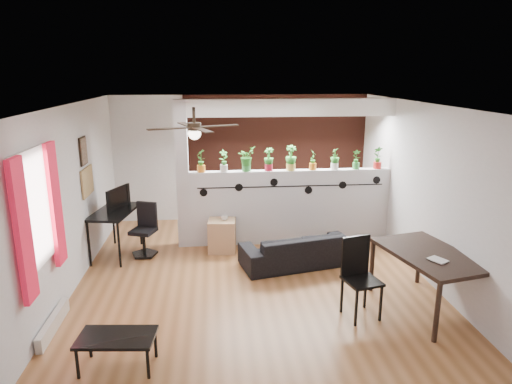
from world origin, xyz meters
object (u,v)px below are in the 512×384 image
at_px(potted_plant_2, 246,158).
at_px(office_chair, 145,233).
at_px(sofa, 298,250).
at_px(computer_desk, 115,215).
at_px(potted_plant_4, 291,157).
at_px(potted_plant_6, 335,158).
at_px(folding_chair, 359,270).
at_px(coffee_table, 117,339).
at_px(ceiling_fan, 194,129).
at_px(potted_plant_3, 269,159).
at_px(cube_shelf, 222,236).
at_px(potted_plant_8, 378,157).
at_px(potted_plant_5, 313,159).
at_px(cup, 225,218).
at_px(potted_plant_1, 224,160).
at_px(dining_table, 429,259).
at_px(potted_plant_0, 201,160).
at_px(potted_plant_7, 356,158).

xyz_separation_m(potted_plant_2, office_chair, (-1.76, -0.39, -1.19)).
bearing_deg(sofa, computer_desk, -25.99).
xyz_separation_m(potted_plant_4, potted_plant_6, (0.79, 0.00, -0.03)).
bearing_deg(folding_chair, computer_desk, 146.70).
bearing_deg(coffee_table, computer_desk, 101.29).
bearing_deg(office_chair, ceiling_fan, -55.92).
height_order(potted_plant_3, cube_shelf, potted_plant_3).
distance_m(potted_plant_2, sofa, 1.84).
height_order(potted_plant_6, folding_chair, potted_plant_6).
xyz_separation_m(ceiling_fan, computer_desk, (-1.44, 1.46, -1.60)).
height_order(potted_plant_8, office_chair, potted_plant_8).
relative_size(potted_plant_5, folding_chair, 0.36).
bearing_deg(cup, potted_plant_2, 39.89).
bearing_deg(potted_plant_2, potted_plant_8, 0.00).
xyz_separation_m(potted_plant_3, potted_plant_5, (0.79, 0.00, -0.02)).
bearing_deg(computer_desk, office_chair, -6.08).
height_order(ceiling_fan, sofa, ceiling_fan).
height_order(ceiling_fan, folding_chair, ceiling_fan).
distance_m(potted_plant_3, coffee_table, 4.23).
height_order(ceiling_fan, computer_desk, ceiling_fan).
distance_m(potted_plant_2, computer_desk, 2.44).
relative_size(potted_plant_2, computer_desk, 0.37).
relative_size(potted_plant_3, folding_chair, 0.39).
height_order(potted_plant_1, cup, potted_plant_1).
height_order(computer_desk, dining_table, computer_desk).
xyz_separation_m(potted_plant_4, office_chair, (-2.55, -0.39, -1.19)).
relative_size(potted_plant_1, cup, 3.42).
height_order(computer_desk, coffee_table, computer_desk).
bearing_deg(potted_plant_3, folding_chair, -72.27).
xyz_separation_m(potted_plant_0, potted_plant_5, (1.98, 0.00, -0.02)).
distance_m(ceiling_fan, potted_plant_3, 2.29).
distance_m(ceiling_fan, office_chair, 2.56).
height_order(ceiling_fan, dining_table, ceiling_fan).
distance_m(potted_plant_1, folding_chair, 3.24).
xyz_separation_m(potted_plant_8, cup, (-2.78, -0.34, -0.96)).
bearing_deg(cube_shelf, cup, 5.45).
height_order(sofa, cube_shelf, cube_shelf).
relative_size(computer_desk, office_chair, 1.32).
relative_size(potted_plant_0, cup, 3.65).
relative_size(potted_plant_3, potted_plant_7, 1.13).
relative_size(potted_plant_0, cube_shelf, 0.72).
height_order(potted_plant_4, folding_chair, potted_plant_4).
distance_m(potted_plant_7, potted_plant_8, 0.40).
relative_size(potted_plant_0, potted_plant_2, 0.94).
height_order(potted_plant_3, sofa, potted_plant_3).
height_order(potted_plant_8, sofa, potted_plant_8).
height_order(potted_plant_8, cup, potted_plant_8).
relative_size(ceiling_fan, potted_plant_5, 3.22).
relative_size(potted_plant_4, office_chair, 0.50).
relative_size(potted_plant_1, cube_shelf, 0.68).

